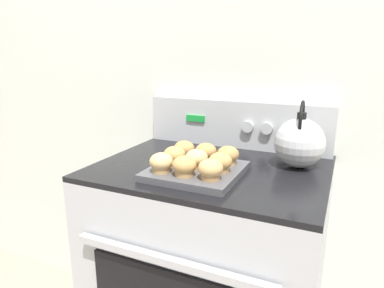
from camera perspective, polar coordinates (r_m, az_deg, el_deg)
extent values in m
cube|color=silver|center=(1.45, 8.31, 10.70)|extent=(8.00, 0.05, 2.40)
cube|color=#B7BABF|center=(1.42, 3.01, -21.96)|extent=(0.78, 0.61, 0.91)
cube|color=#B2B2B7|center=(1.01, -4.01, -19.01)|extent=(0.62, 0.02, 0.02)
cube|color=black|center=(1.20, 3.30, -3.97)|extent=(0.78, 0.61, 0.02)
cube|color=#B7BABF|center=(1.42, 7.44, 3.34)|extent=(0.76, 0.05, 0.19)
cube|color=green|center=(1.45, 0.59, 4.30)|extent=(0.08, 0.01, 0.03)
cylinder|color=#B7BABF|center=(1.37, 9.26, 2.85)|extent=(0.05, 0.02, 0.05)
cylinder|color=#B7BABF|center=(1.36, 12.36, 2.55)|extent=(0.05, 0.02, 0.05)
cylinder|color=#B7BABF|center=(1.34, 15.53, 2.23)|extent=(0.05, 0.02, 0.05)
cylinder|color=#B7BABF|center=(1.33, 18.76, 1.89)|extent=(0.05, 0.02, 0.05)
cube|color=#4C4C51|center=(1.10, 0.70, -4.52)|extent=(0.28, 0.28, 0.02)
cylinder|color=tan|center=(1.06, -5.12, -4.05)|extent=(0.06, 0.06, 0.02)
ellipsoid|color=tan|center=(1.06, -5.14, -2.93)|extent=(0.07, 0.07, 0.06)
cylinder|color=tan|center=(1.03, -1.27, -4.65)|extent=(0.06, 0.06, 0.02)
ellipsoid|color=tan|center=(1.02, -1.28, -3.50)|extent=(0.07, 0.07, 0.06)
cylinder|color=#A37A4C|center=(1.00, 3.09, -5.23)|extent=(0.06, 0.06, 0.02)
ellipsoid|color=tan|center=(0.99, 3.10, -4.04)|extent=(0.07, 0.07, 0.06)
cylinder|color=#A37A4C|center=(1.13, -2.93, -2.83)|extent=(0.06, 0.06, 0.02)
ellipsoid|color=tan|center=(1.12, -2.95, -1.77)|extent=(0.07, 0.07, 0.06)
cylinder|color=tan|center=(1.10, 0.75, -3.40)|extent=(0.06, 0.06, 0.02)
ellipsoid|color=tan|center=(1.09, 0.75, -2.32)|extent=(0.07, 0.07, 0.06)
cylinder|color=#A37A4C|center=(1.07, 4.72, -3.98)|extent=(0.06, 0.06, 0.02)
ellipsoid|color=tan|center=(1.06, 4.74, -2.86)|extent=(0.07, 0.07, 0.06)
cylinder|color=#A37A4C|center=(1.20, -1.32, -1.75)|extent=(0.06, 0.06, 0.02)
ellipsoid|color=#B2844C|center=(1.20, -1.32, -0.75)|extent=(0.07, 0.07, 0.06)
cylinder|color=#A37A4C|center=(1.17, 2.31, -2.21)|extent=(0.06, 0.06, 0.02)
ellipsoid|color=#B2844C|center=(1.16, 2.32, -1.19)|extent=(0.07, 0.07, 0.06)
cylinder|color=tan|center=(1.14, 5.97, -2.76)|extent=(0.06, 0.06, 0.02)
ellipsoid|color=#B2844C|center=(1.13, 6.00, -1.71)|extent=(0.07, 0.07, 0.06)
sphere|color=silver|center=(1.21, 17.48, 0.15)|extent=(0.17, 0.17, 0.17)
cylinder|color=black|center=(1.19, 17.83, 4.55)|extent=(0.03, 0.03, 0.02)
cone|color=silver|center=(1.28, 17.81, 1.88)|extent=(0.04, 0.07, 0.06)
torus|color=black|center=(1.19, 17.78, 3.88)|extent=(0.02, 0.13, 0.13)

